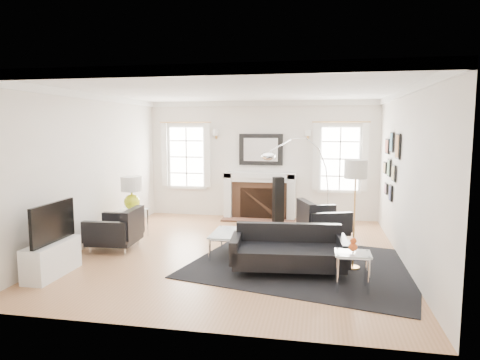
% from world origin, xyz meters
% --- Properties ---
extents(floor, '(6.00, 6.00, 0.00)m').
position_xyz_m(floor, '(0.00, 0.00, 0.00)').
color(floor, '#A67045').
rests_on(floor, ground).
extents(back_wall, '(5.50, 0.04, 2.80)m').
position_xyz_m(back_wall, '(0.00, 3.00, 1.40)').
color(back_wall, silver).
rests_on(back_wall, floor).
extents(front_wall, '(5.50, 0.04, 2.80)m').
position_xyz_m(front_wall, '(0.00, -3.00, 1.40)').
color(front_wall, silver).
rests_on(front_wall, floor).
extents(left_wall, '(0.04, 6.00, 2.80)m').
position_xyz_m(left_wall, '(-2.75, 0.00, 1.40)').
color(left_wall, silver).
rests_on(left_wall, floor).
extents(right_wall, '(0.04, 6.00, 2.80)m').
position_xyz_m(right_wall, '(2.75, 0.00, 1.40)').
color(right_wall, silver).
rests_on(right_wall, floor).
extents(ceiling, '(5.50, 6.00, 0.02)m').
position_xyz_m(ceiling, '(0.00, 0.00, 2.80)').
color(ceiling, white).
rests_on(ceiling, back_wall).
extents(crown_molding, '(5.50, 6.00, 0.12)m').
position_xyz_m(crown_molding, '(0.00, 0.00, 2.74)').
color(crown_molding, white).
rests_on(crown_molding, back_wall).
extents(fireplace, '(1.70, 0.69, 1.11)m').
position_xyz_m(fireplace, '(0.00, 2.79, 0.54)').
color(fireplace, white).
rests_on(fireplace, floor).
extents(mantel_mirror, '(1.05, 0.07, 0.75)m').
position_xyz_m(mantel_mirror, '(0.00, 2.95, 1.65)').
color(mantel_mirror, black).
rests_on(mantel_mirror, back_wall).
extents(window_left, '(1.24, 0.15, 1.62)m').
position_xyz_m(window_left, '(-1.85, 2.95, 1.46)').
color(window_left, white).
rests_on(window_left, back_wall).
extents(window_right, '(1.24, 0.15, 1.62)m').
position_xyz_m(window_right, '(1.85, 2.95, 1.46)').
color(window_right, white).
rests_on(window_right, back_wall).
extents(gallery_wall, '(0.04, 1.73, 1.29)m').
position_xyz_m(gallery_wall, '(2.72, 1.30, 1.53)').
color(gallery_wall, black).
rests_on(gallery_wall, right_wall).
extents(tv_unit, '(0.35, 1.00, 1.09)m').
position_xyz_m(tv_unit, '(-2.44, -1.70, 0.33)').
color(tv_unit, white).
rests_on(tv_unit, floor).
extents(area_rug, '(3.99, 3.56, 0.01)m').
position_xyz_m(area_rug, '(1.21, -0.49, 0.01)').
color(area_rug, black).
rests_on(area_rug, floor).
extents(sofa, '(1.79, 0.95, 0.56)m').
position_xyz_m(sofa, '(0.96, -0.86, 0.31)').
color(sofa, black).
rests_on(sofa, floor).
extents(armchair_left, '(0.87, 0.95, 0.61)m').
position_xyz_m(armchair_left, '(-2.14, -0.23, 0.34)').
color(armchair_left, black).
rests_on(armchair_left, floor).
extents(armchair_right, '(1.09, 1.15, 0.63)m').
position_xyz_m(armchair_right, '(1.43, 1.19, 0.35)').
color(armchair_right, black).
rests_on(armchair_right, floor).
extents(coffee_table, '(0.91, 0.91, 0.40)m').
position_xyz_m(coffee_table, '(0.08, -0.23, 0.37)').
color(coffee_table, silver).
rests_on(coffee_table, floor).
extents(side_table_left, '(0.52, 0.52, 0.57)m').
position_xyz_m(side_table_left, '(-2.20, 0.52, 0.47)').
color(side_table_left, silver).
rests_on(side_table_left, floor).
extents(nesting_table, '(0.47, 0.39, 0.52)m').
position_xyz_m(nesting_table, '(1.86, -1.47, 0.40)').
color(nesting_table, silver).
rests_on(nesting_table, floor).
extents(gourd_lamp, '(0.41, 0.41, 0.66)m').
position_xyz_m(gourd_lamp, '(-2.20, 0.52, 0.95)').
color(gourd_lamp, yellow).
rests_on(gourd_lamp, side_table_left).
extents(orange_vase, '(0.12, 0.12, 0.18)m').
position_xyz_m(orange_vase, '(1.86, -1.47, 0.62)').
color(orange_vase, '#D14F1A').
rests_on(orange_vase, nesting_table).
extents(arc_floor_lamp, '(1.44, 1.34, 2.04)m').
position_xyz_m(arc_floor_lamp, '(0.99, 1.67, 1.10)').
color(arc_floor_lamp, white).
rests_on(arc_floor_lamp, floor).
extents(stick_floor_lamp, '(0.34, 0.34, 1.69)m').
position_xyz_m(stick_floor_lamp, '(1.93, -0.56, 1.46)').
color(stick_floor_lamp, '#CC9347').
rests_on(stick_floor_lamp, floor).
extents(speaker_tower, '(0.28, 0.28, 1.07)m').
position_xyz_m(speaker_tower, '(0.49, 2.28, 0.54)').
color(speaker_tower, black).
rests_on(speaker_tower, floor).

